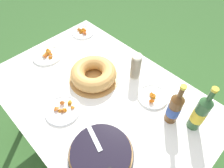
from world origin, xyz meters
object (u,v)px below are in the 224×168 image
object	(u,v)px
cider_bottle_green	(200,113)
cup_stack	(136,66)
snack_plate_far	(47,55)
snack_plate_right	(153,97)
bundt_cake	(94,74)
berry_tart	(101,154)
serving_knife	(103,156)
snack_plate_near	(63,110)
cider_bottle_amber	(174,108)
snack_plate_left	(83,32)

from	to	relation	value
cider_bottle_green	cup_stack	bearing A→B (deg)	174.03
cup_stack	snack_plate_far	distance (m)	0.73
snack_plate_far	snack_plate_right	bearing A→B (deg)	18.08
cup_stack	cider_bottle_green	bearing A→B (deg)	-5.97
cup_stack	bundt_cake	bearing A→B (deg)	-129.28
berry_tart	serving_knife	size ratio (longest dim) A/B	0.99
bundt_cake	snack_plate_far	bearing A→B (deg)	-166.25
serving_knife	snack_plate_near	world-z (taller)	serving_knife
snack_plate_far	bundt_cake	bearing A→B (deg)	13.75
serving_knife	cider_bottle_green	xyz separation A→B (m)	(0.23, 0.53, 0.08)
bundt_cake	cider_bottle_amber	xyz separation A→B (m)	(0.58, 0.12, 0.07)
berry_tart	bundt_cake	world-z (taller)	bundt_cake
cider_bottle_amber	serving_knife	bearing A→B (deg)	-102.23
cider_bottle_amber	snack_plate_far	world-z (taller)	cider_bottle_amber
berry_tart	snack_plate_far	bearing A→B (deg)	165.37
cup_stack	snack_plate_far	size ratio (longest dim) A/B	0.86
cider_bottle_amber	snack_plate_left	distance (m)	1.09
cider_bottle_green	snack_plate_near	bearing A→B (deg)	-141.92
serving_knife	cup_stack	world-z (taller)	cup_stack
berry_tart	snack_plate_right	world-z (taller)	berry_tart
snack_plate_far	snack_plate_left	bearing A→B (deg)	95.94
cider_bottle_green	snack_plate_right	bearing A→B (deg)	-178.25
cider_bottle_amber	snack_plate_near	size ratio (longest dim) A/B	1.39
snack_plate_left	snack_plate_right	size ratio (longest dim) A/B	0.96
bundt_cake	cider_bottle_amber	world-z (taller)	cider_bottle_amber
berry_tart	snack_plate_near	distance (m)	0.39
snack_plate_left	snack_plate_far	world-z (taller)	snack_plate_left
bundt_cake	snack_plate_right	bearing A→B (deg)	22.62
cup_stack	cider_bottle_amber	size ratio (longest dim) A/B	0.63
berry_tart	snack_plate_left	xyz separation A→B (m)	(-0.94, 0.64, -0.01)
snack_plate_right	cider_bottle_green	bearing A→B (deg)	1.75
bundt_cake	berry_tart	bearing A→B (deg)	-37.27
serving_knife	snack_plate_near	bearing A→B (deg)	13.15
cider_bottle_green	snack_plate_left	xyz separation A→B (m)	(-1.19, 0.12, -0.13)
cider_bottle_green	snack_plate_near	distance (m)	0.82
snack_plate_near	snack_plate_far	xyz separation A→B (m)	(-0.51, 0.21, 0.00)
serving_knife	snack_plate_near	xyz separation A→B (m)	(-0.41, 0.03, -0.05)
serving_knife	cider_bottle_green	size ratio (longest dim) A/B	1.02
bundt_cake	snack_plate_near	distance (m)	0.33
bundt_cake	cup_stack	size ratio (longest dim) A/B	1.77
cider_bottle_green	snack_plate_near	world-z (taller)	cider_bottle_green
snack_plate_far	snack_plate_near	bearing A→B (deg)	-22.53
serving_knife	snack_plate_far	size ratio (longest dim) A/B	1.55
cider_bottle_amber	snack_plate_far	size ratio (longest dim) A/B	1.35
berry_tart	cider_bottle_amber	size ratio (longest dim) A/B	1.13
cider_bottle_amber	cup_stack	bearing A→B (deg)	163.97
serving_knife	cup_stack	size ratio (longest dim) A/B	1.81
serving_knife	snack_plate_right	bearing A→B (deg)	-64.54
serving_knife	cider_bottle_amber	distance (m)	0.49
berry_tart	cider_bottle_green	xyz separation A→B (m)	(0.25, 0.52, 0.11)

